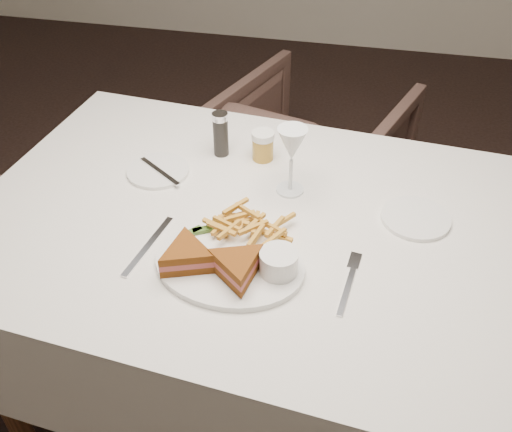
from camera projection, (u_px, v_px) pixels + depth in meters
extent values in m
plane|color=black|center=(235.00, 308.00, 2.10)|extent=(5.00, 5.00, 0.00)
cube|color=silver|center=(260.00, 324.00, 1.56)|extent=(1.45, 1.03, 0.75)
imported|color=#4B342E|center=(312.00, 153.00, 2.30)|extent=(0.81, 0.79, 0.67)
ellipsoid|color=white|center=(230.00, 264.00, 1.20)|extent=(0.34, 0.28, 0.01)
cube|color=silver|center=(148.00, 246.00, 1.25)|extent=(0.05, 0.20, 0.00)
cylinder|color=white|center=(158.00, 171.00, 1.47)|extent=(0.16, 0.16, 0.01)
cylinder|color=white|center=(416.00, 218.00, 1.32)|extent=(0.16, 0.16, 0.01)
cylinder|color=black|center=(221.00, 134.00, 1.50)|extent=(0.04, 0.04, 0.12)
cylinder|color=#AA7E28|center=(263.00, 146.00, 1.50)|extent=(0.06, 0.06, 0.08)
cube|color=#3E6523|center=(205.00, 230.00, 1.26)|extent=(0.06, 0.04, 0.01)
cube|color=#3E6523|center=(191.00, 233.00, 1.26)|extent=(0.05, 0.05, 0.01)
cylinder|color=white|center=(279.00, 262.00, 1.16)|extent=(0.08, 0.08, 0.05)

